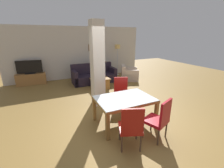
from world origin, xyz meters
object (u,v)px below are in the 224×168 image
dining_chair_far_right (121,92)px  tv_screen (29,67)px  armchair (129,75)px  floor_lamp (118,50)px  bottle (95,76)px  tv_stand (31,79)px  sofa (94,76)px  dining_chair_near_left (131,126)px  coffee_table (100,83)px  dining_chair_near_right (159,118)px  dining_table (124,103)px

dining_chair_far_right → tv_screen: tv_screen is taller
dining_chair_far_right → tv_screen: size_ratio=0.89×
armchair → floor_lamp: size_ratio=0.65×
bottle → tv_stand: (-2.58, 1.81, -0.29)m
armchair → tv_stand: (-4.62, 1.30, -0.01)m
sofa → armchair: 1.84m
dining_chair_far_right → bottle: 2.11m
dining_chair_near_left → dining_chair_far_right: (0.72, 1.76, 0.00)m
coffee_table → floor_lamp: size_ratio=0.45×
armchair → coffee_table: (-1.84, -0.61, -0.04)m
dining_chair_near_right → armchair: dining_chair_near_right is taller
coffee_table → bottle: bearing=152.8°
armchair → coffee_table: size_ratio=1.44×
bottle → tv_screen: tv_screen is taller
dining_chair_near_left → sofa: 4.82m
tv_stand → coffee_table: bearing=-34.5°
sofa → floor_lamp: 2.25m
dining_chair_near_right → armchair: (1.87, 4.38, -0.26)m
floor_lamp → tv_stand: bearing=179.1°
dining_table → floor_lamp: (2.18, 4.70, 0.88)m
dining_table → sofa: size_ratio=0.70×
dining_chair_near_left → dining_chair_near_right: bearing=21.1°
dining_chair_near_right → tv_screen: bearing=94.2°
dining_chair_far_right → bottle: dining_chair_far_right is taller
dining_table → dining_chair_near_left: 0.97m
armchair → tv_screen: bearing=-79.2°
armchair → floor_lamp: bearing=-150.9°
dining_table → armchair: armchair is taller
bottle → dining_chair_near_right: bearing=-87.4°
armchair → bottle: (-2.04, -0.51, 0.28)m
bottle → tv_stand: bottle is taller
tv_screen → sofa: bearing=170.8°
dining_chair_near_left → floor_lamp: floor_lamp is taller
dining_chair_far_right → tv_stand: (-2.75, 3.91, -0.27)m
tv_screen → floor_lamp: size_ratio=0.63×
bottle → tv_screen: size_ratio=0.23×
dining_chair_near_left → tv_stand: (-2.03, 5.67, -0.27)m
tv_stand → tv_screen: tv_screen is taller
dining_chair_near_left → floor_lamp: size_ratio=0.56×
dining_chair_far_right → dining_chair_near_left: bearing=90.5°
coffee_table → floor_lamp: 2.84m
dining_chair_near_right → tv_stand: 6.32m
dining_chair_near_right → sofa: 4.77m
dining_table → dining_chair_near_right: bearing=-68.4°
dining_table → bottle: size_ratio=5.77×
tv_stand → sofa: bearing=-18.1°
tv_stand → armchair: bearing=-15.7°
dining_chair_near_right → coffee_table: 3.78m
tv_screen → bottle: bearing=153.7°
sofa → tv_screen: (-2.82, 0.92, 0.53)m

